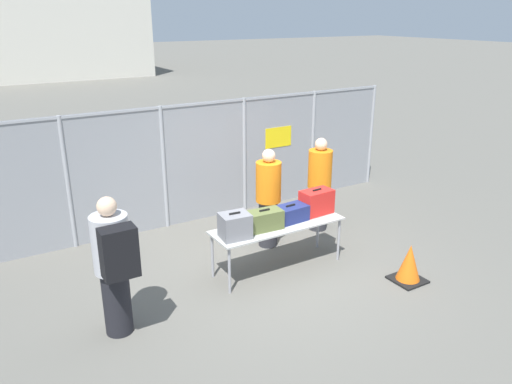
# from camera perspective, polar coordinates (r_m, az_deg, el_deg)

# --- Properties ---
(ground_plane) EXTENTS (120.00, 120.00, 0.00)m
(ground_plane) POSITION_cam_1_polar(r_m,az_deg,el_deg) (7.63, 2.63, -8.95)
(ground_plane) COLOR #605E56
(fence_section) EXTENTS (8.20, 0.07, 2.20)m
(fence_section) POSITION_cam_1_polar(r_m,az_deg,el_deg) (9.19, -5.70, 3.78)
(fence_section) COLOR #9EA0A5
(fence_section) RESTS_ON ground_plane
(inspection_table) EXTENTS (2.05, 0.64, 0.72)m
(inspection_table) POSITION_cam_1_polar(r_m,az_deg,el_deg) (7.41, 2.53, -4.10)
(inspection_table) COLOR #B2B2AD
(inspection_table) RESTS_ON ground_plane
(suitcase_grey) EXTENTS (0.43, 0.37, 0.37)m
(suitcase_grey) POSITION_cam_1_polar(r_m,az_deg,el_deg) (6.90, -2.42, -3.87)
(suitcase_grey) COLOR slate
(suitcase_grey) RESTS_ON inspection_table
(suitcase_olive) EXTENTS (0.53, 0.30, 0.30)m
(suitcase_olive) POSITION_cam_1_polar(r_m,az_deg,el_deg) (7.18, 0.98, -3.21)
(suitcase_olive) COLOR #566033
(suitcase_olive) RESTS_ON inspection_table
(suitcase_navy) EXTENTS (0.53, 0.33, 0.26)m
(suitcase_navy) POSITION_cam_1_polar(r_m,az_deg,el_deg) (7.48, 3.95, -2.46)
(suitcase_navy) COLOR navy
(suitcase_navy) RESTS_ON inspection_table
(suitcase_red) EXTENTS (0.52, 0.32, 0.40)m
(suitcase_red) POSITION_cam_1_polar(r_m,az_deg,el_deg) (7.76, 6.93, -1.14)
(suitcase_red) COLOR red
(suitcase_red) RESTS_ON inspection_table
(traveler_hooded) EXTENTS (0.43, 0.67, 1.75)m
(traveler_hooded) POSITION_cam_1_polar(r_m,az_deg,el_deg) (6.01, -15.90, -7.78)
(traveler_hooded) COLOR black
(traveler_hooded) RESTS_ON ground_plane
(security_worker_near) EXTENTS (0.41, 0.41, 1.66)m
(security_worker_near) POSITION_cam_1_polar(r_m,az_deg,el_deg) (8.08, 1.42, -0.57)
(security_worker_near) COLOR #2D2D33
(security_worker_near) RESTS_ON ground_plane
(security_worker_far) EXTENTS (0.41, 0.41, 1.67)m
(security_worker_far) POSITION_cam_1_polar(r_m,az_deg,el_deg) (8.78, 7.26, 1.01)
(security_worker_far) COLOR #2D2D33
(security_worker_far) RESTS_ON ground_plane
(utility_trailer) EXTENTS (3.68, 2.21, 0.63)m
(utility_trailer) POSITION_cam_1_polar(r_m,az_deg,el_deg) (12.11, -3.89, 3.99)
(utility_trailer) COLOR #B2B2B7
(utility_trailer) RESTS_ON ground_plane
(distant_hangar) EXTENTS (13.35, 11.88, 5.18)m
(distant_hangar) POSITION_cam_1_polar(r_m,az_deg,el_deg) (36.01, -25.61, 16.28)
(distant_hangar) COLOR beige
(distant_hangar) RESTS_ON ground_plane
(traffic_cone) EXTENTS (0.45, 0.45, 0.57)m
(traffic_cone) POSITION_cam_1_polar(r_m,az_deg,el_deg) (7.57, 17.10, -7.91)
(traffic_cone) COLOR black
(traffic_cone) RESTS_ON ground_plane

